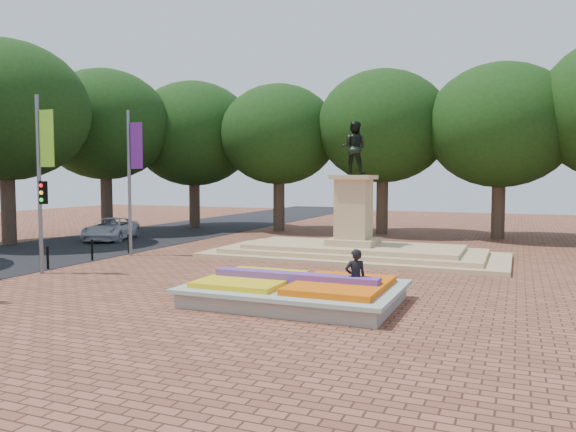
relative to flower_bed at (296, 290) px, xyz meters
The scene contains 9 objects.
ground 2.28m from the flower_bed, 117.19° to the left, with size 90.00×90.00×0.00m, color brown.
asphalt_street 17.49m from the flower_bed, 156.41° to the left, with size 9.00×90.00×0.02m, color black.
flower_bed is the anchor object (origin of this frame).
monument 10.07m from the flower_bed, 95.87° to the left, with size 14.00×6.00×6.40m.
tree_row_back 21.01m from the flower_bed, 86.26° to the left, with size 44.80×8.80×10.43m.
banner_poles 11.66m from the flower_bed, behind, with size 0.88×11.17×7.00m.
bollard_row 11.74m from the flower_bed, behind, with size 0.12×13.12×0.98m.
van 20.17m from the flower_bed, 145.34° to the left, with size 2.23×4.83×1.34m, color silver.
pedestrian 1.89m from the flower_bed, ahead, with size 0.63×0.41×1.72m, color black.
Camera 1 is at (7.21, -17.62, 3.82)m, focal length 35.00 mm.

